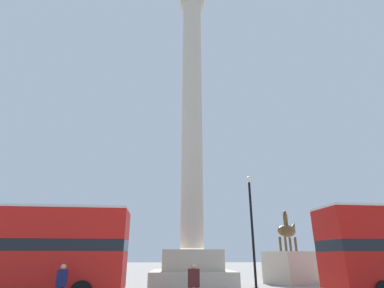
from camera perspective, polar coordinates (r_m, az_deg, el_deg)
The scene contains 6 objects.
monument_column at distance 20.94m, azimuth 0.00°, elevation -4.55°, with size 5.01×5.01×25.00m.
bus_b at distance 18.02m, azimuth -31.66°, elevation -16.44°, with size 11.58×3.25×4.39m.
equestrian_statue at distance 27.33m, azimuth 18.21°, elevation -20.84°, with size 4.64×4.30×5.70m.
street_lamp at distance 18.56m, azimuth 11.40°, elevation -15.50°, with size 0.39×0.39×6.68m.
pedestrian_near_lamp at distance 14.86m, azimuth -23.64°, elevation -23.12°, with size 0.37×0.48×1.71m.
pedestrian_by_plinth at distance 13.16m, azimuth 0.33°, elevation -24.98°, with size 0.47×0.23×1.78m.
Camera 1 is at (-1.03, -20.09, 2.00)m, focal length 28.00 mm.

